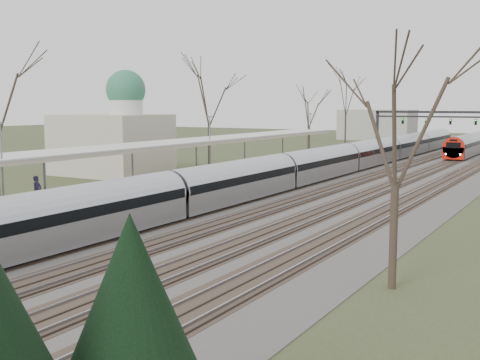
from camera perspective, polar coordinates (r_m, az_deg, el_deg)
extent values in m
cube|color=#474442|center=(65.15, 13.16, 0.87)|extent=(24.00, 160.00, 0.10)
cube|color=#4C3828|center=(67.16, 8.27, 1.20)|extent=(2.60, 160.00, 0.06)
cube|color=gray|center=(67.43, 7.71, 1.30)|extent=(0.07, 160.00, 0.12)
cube|color=gray|center=(66.89, 8.84, 1.23)|extent=(0.07, 160.00, 0.12)
cube|color=#4C3828|center=(65.93, 11.09, 1.03)|extent=(2.60, 160.00, 0.06)
cube|color=gray|center=(66.16, 10.51, 1.13)|extent=(0.07, 160.00, 0.12)
cube|color=gray|center=(65.69, 11.68, 1.06)|extent=(0.07, 160.00, 0.12)
cube|color=#4C3828|center=(64.86, 14.01, 0.86)|extent=(2.60, 160.00, 0.06)
cube|color=gray|center=(65.05, 13.40, 0.96)|extent=(0.07, 160.00, 0.12)
cube|color=gray|center=(64.65, 14.62, 0.88)|extent=(0.07, 160.00, 0.12)
cube|color=#4C3828|center=(63.96, 17.01, 0.67)|extent=(2.60, 160.00, 0.06)
cube|color=gray|center=(64.12, 16.39, 0.77)|extent=(0.07, 160.00, 0.12)
cube|color=gray|center=(63.79, 17.64, 0.70)|extent=(0.07, 160.00, 0.12)
cube|color=#4C3828|center=(63.25, 20.09, 0.48)|extent=(2.60, 160.00, 0.06)
cube|color=gray|center=(63.37, 19.46, 0.58)|extent=(0.07, 160.00, 0.12)
cube|color=gray|center=(63.12, 20.73, 0.50)|extent=(0.07, 160.00, 0.12)
cube|color=#9E9B93|center=(53.00, -2.00, 0.15)|extent=(3.50, 69.00, 1.00)
cylinder|color=slate|center=(37.91, -18.04, 0.06)|extent=(0.14, 0.14, 3.00)
cylinder|color=slate|center=(43.58, -10.16, 1.17)|extent=(0.14, 0.14, 3.00)
cylinder|color=slate|center=(49.89, -4.17, 2.01)|extent=(0.14, 0.14, 3.00)
cylinder|color=slate|center=(56.63, 0.44, 2.64)|extent=(0.14, 0.14, 3.00)
cylinder|color=slate|center=(63.66, 4.06, 3.12)|extent=(0.14, 0.14, 3.00)
cube|color=silver|center=(48.96, -4.85, 3.72)|extent=(4.10, 50.00, 0.12)
cube|color=beige|center=(48.97, -4.85, 3.53)|extent=(4.10, 50.00, 0.25)
cube|color=beige|center=(61.06, -12.07, 3.28)|extent=(10.00, 8.00, 6.00)
cylinder|color=silver|center=(59.59, -10.75, 7.26)|extent=(3.20, 3.20, 2.50)
sphere|color=#286646|center=(59.61, -10.78, 8.41)|extent=(3.80, 3.80, 3.80)
cube|color=black|center=(96.48, 12.88, 4.61)|extent=(0.35, 0.35, 6.00)
cube|color=black|center=(93.81, 18.94, 6.11)|extent=(21.00, 0.35, 0.35)
cube|color=black|center=(93.82, 18.92, 5.69)|extent=(21.00, 0.25, 0.25)
cube|color=black|center=(95.10, 15.18, 5.41)|extent=(0.32, 0.22, 0.85)
sphere|color=#0CFF19|center=(94.96, 15.16, 5.56)|extent=(0.16, 0.16, 0.16)
cube|color=black|center=(94.24, 17.24, 5.33)|extent=(0.32, 0.22, 0.85)
sphere|color=#0CFF19|center=(94.09, 17.22, 5.48)|extent=(0.16, 0.16, 0.16)
cube|color=black|center=(93.49, 19.33, 5.24)|extent=(0.32, 0.22, 0.85)
sphere|color=#0CFF19|center=(93.35, 19.32, 5.39)|extent=(0.16, 0.16, 0.16)
cube|color=black|center=(92.87, 21.45, 5.13)|extent=(0.32, 0.22, 0.85)
sphere|color=#0CFF19|center=(92.73, 21.45, 5.29)|extent=(0.16, 0.16, 0.16)
cone|color=black|center=(10.61, -10.14, -15.92)|extent=(4.00, 4.00, 4.80)
cylinder|color=#2D231C|center=(65.90, -2.93, 3.24)|extent=(0.30, 0.30, 4.95)
cylinder|color=#2D231C|center=(23.26, 14.34, -5.29)|extent=(0.30, 0.30, 4.05)
cube|color=#9FA2A9|center=(62.78, 10.12, 1.68)|extent=(2.55, 90.00, 1.60)
cylinder|color=#9FA2A9|center=(62.72, 10.13, 2.27)|extent=(2.60, 89.70, 2.60)
cube|color=black|center=(62.71, 10.14, 2.37)|extent=(2.62, 89.40, 0.55)
cube|color=black|center=(62.87, 10.10, 0.84)|extent=(1.80, 89.00, 0.35)
cube|color=red|center=(78.25, 19.58, 2.40)|extent=(2.55, 0.50, 1.50)
cylinder|color=red|center=(78.25, 19.61, 2.92)|extent=(2.60, 0.60, 2.60)
cube|color=black|center=(77.96, 19.58, 3.12)|extent=(1.70, 0.12, 0.70)
sphere|color=white|center=(78.22, 18.94, 2.35)|extent=(0.22, 0.22, 0.22)
sphere|color=white|center=(77.90, 20.16, 2.28)|extent=(0.22, 0.22, 0.22)
imported|color=#312951|center=(37.00, -18.67, -1.05)|extent=(0.56, 0.74, 1.83)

